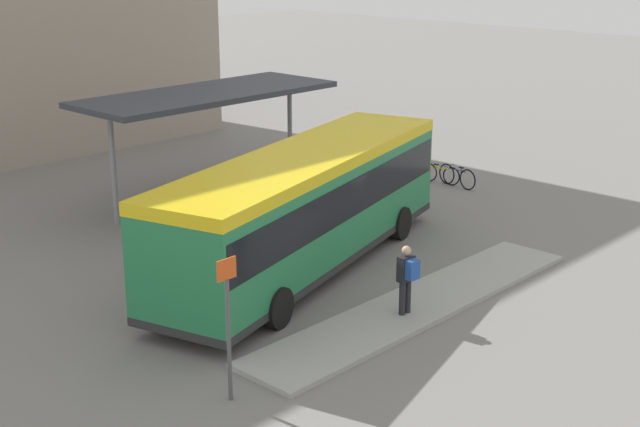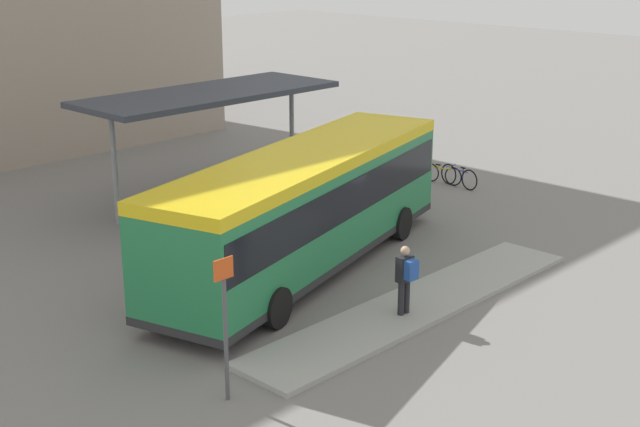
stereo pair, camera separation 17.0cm
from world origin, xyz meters
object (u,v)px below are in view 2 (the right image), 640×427
at_px(pedestrian_waiting, 406,276).
at_px(bicycle_yellow, 442,174).
at_px(potted_planter_near_shelter, 328,183).
at_px(city_bus, 305,202).
at_px(bicycle_blue, 459,177).
at_px(platform_sign, 225,323).

bearing_deg(pedestrian_waiting, bicycle_yellow, -52.63).
distance_m(pedestrian_waiting, bicycle_yellow, 11.78).
bearing_deg(potted_planter_near_shelter, city_bus, -142.15).
distance_m(bicycle_blue, platform_sign, 16.13).
relative_size(bicycle_blue, bicycle_yellow, 1.09).
bearing_deg(platform_sign, pedestrian_waiting, -1.13).
distance_m(potted_planter_near_shelter, platform_sign, 13.08).
height_order(city_bus, pedestrian_waiting, city_bus).
relative_size(city_bus, potted_planter_near_shelter, 9.34).
height_order(bicycle_blue, bicycle_yellow, bicycle_blue).
bearing_deg(potted_planter_near_shelter, platform_sign, -144.96).
bearing_deg(city_bus, bicycle_yellow, -0.37).
bearing_deg(bicycle_yellow, potted_planter_near_shelter, -112.79).
height_order(city_bus, bicycle_blue, city_bus).
relative_size(bicycle_yellow, potted_planter_near_shelter, 1.29).
relative_size(bicycle_blue, potted_planter_near_shelter, 1.40).
bearing_deg(pedestrian_waiting, city_bus, -5.12).
relative_size(city_bus, platform_sign, 4.05).
xyz_separation_m(city_bus, potted_planter_near_shelter, (4.84, 3.76, -1.18)).
bearing_deg(pedestrian_waiting, platform_sign, 93.97).
bearing_deg(pedestrian_waiting, potted_planter_near_shelter, -30.99).
xyz_separation_m(pedestrian_waiting, bicycle_blue, (9.98, 5.59, -0.67)).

